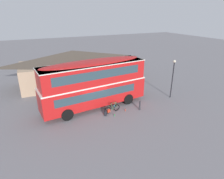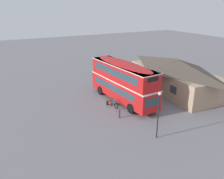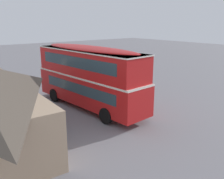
% 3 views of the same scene
% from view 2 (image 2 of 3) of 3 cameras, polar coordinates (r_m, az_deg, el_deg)
% --- Properties ---
extents(ground_plane, '(120.00, 120.00, 0.00)m').
position_cam_2_polar(ground_plane, '(28.27, 1.27, -2.71)').
color(ground_plane, slate).
extents(double_decker_bus, '(10.71, 3.36, 4.79)m').
position_cam_2_polar(double_decker_bus, '(27.28, 2.69, 2.34)').
color(double_decker_bus, black).
rests_on(double_decker_bus, ground).
extents(touring_bicycle, '(1.71, 0.59, 1.02)m').
position_cam_2_polar(touring_bicycle, '(26.42, 0.23, -3.54)').
color(touring_bicycle, black).
rests_on(touring_bicycle, ground).
extents(backpack_on_ground, '(0.34, 0.39, 0.50)m').
position_cam_2_polar(backpack_on_ground, '(26.98, -1.07, -3.28)').
color(backpack_on_ground, black).
rests_on(backpack_on_ground, ground).
extents(water_bottle_green_metal, '(0.07, 0.07, 0.21)m').
position_cam_2_polar(water_bottle_green_metal, '(26.28, -1.23, -4.33)').
color(water_bottle_green_metal, green).
rests_on(water_bottle_green_metal, ground).
extents(water_bottle_red_squeeze, '(0.08, 0.08, 0.25)m').
position_cam_2_polar(water_bottle_red_squeeze, '(25.34, 0.99, -5.27)').
color(water_bottle_red_squeeze, '#D84C33').
rests_on(water_bottle_red_squeeze, ground).
extents(pub_building, '(13.91, 6.73, 4.39)m').
position_cam_2_polar(pub_building, '(32.00, 15.13, 3.62)').
color(pub_building, tan).
rests_on(pub_building, ground).
extents(street_lamp, '(0.28, 0.28, 4.29)m').
position_cam_2_polar(street_lamp, '(19.96, 11.37, -4.95)').
color(street_lamp, black).
rests_on(street_lamp, ground).
extents(kerb_bollard, '(0.16, 0.16, 0.97)m').
position_cam_2_polar(kerb_bollard, '(23.90, 1.86, -5.91)').
color(kerb_bollard, '#333338').
rests_on(kerb_bollard, ground).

